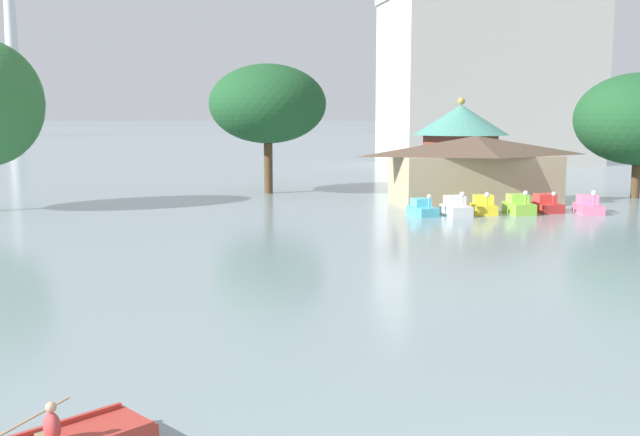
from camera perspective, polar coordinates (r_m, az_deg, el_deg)
pedal_boat_cyan at (r=51.46m, az=7.94°, el=0.73°), size 1.56×2.69×1.57m
pedal_boat_white at (r=51.48m, az=10.50°, el=0.78°), size 1.52×2.47×1.77m
pedal_boat_yellow at (r=52.82m, az=12.58°, el=0.88°), size 1.95×2.48×1.63m
pedal_boat_lime at (r=53.59m, az=15.16°, el=0.92°), size 1.71×2.75×1.75m
pedal_boat_red at (r=55.05m, az=17.14°, el=0.98°), size 1.70×2.25×1.56m
pedal_boat_pink at (r=55.45m, az=20.08°, el=0.89°), size 2.26×3.22×1.74m
boathouse at (r=58.35m, az=11.96°, el=3.77°), size 13.53×5.92×5.31m
green_roof_pavilion at (r=72.69m, az=10.83°, el=5.89°), size 9.19×9.19×8.57m
shoreline_tree_mid at (r=65.06m, az=-4.08°, el=8.81°), size 10.23×10.23×11.32m
shoreline_tree_right at (r=66.75m, az=23.53°, el=7.05°), size 10.52×10.52×10.38m
background_building_block at (r=107.62m, az=12.90°, el=10.40°), size 28.77×16.04×23.55m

